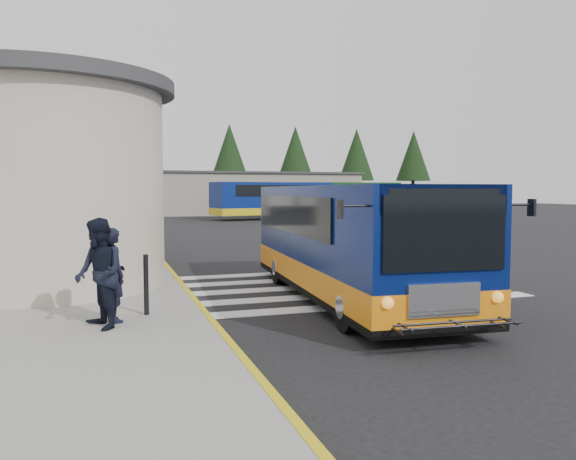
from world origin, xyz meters
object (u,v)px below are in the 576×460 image
object	(u,v)px
pedestrian_a	(114,275)
pedestrian_b	(99,274)
far_bus_a	(273,199)
far_bus_b	(341,198)
transit_bus	(349,246)
bollard	(146,285)

from	to	relation	value
pedestrian_a	pedestrian_b	bearing A→B (deg)	134.44
far_bus_a	far_bus_b	distance (m)	7.31
pedestrian_b	pedestrian_a	bearing A→B (deg)	132.82
pedestrian_a	far_bus_a	size ratio (longest dim) A/B	0.15
transit_bus	bollard	world-z (taller)	transit_bus
bollard	far_bus_b	bearing A→B (deg)	61.64
pedestrian_b	bollard	size ratio (longest dim) A/B	1.65
transit_bus	pedestrian_a	distance (m)	5.13
far_bus_a	far_bus_b	xyz separation A→B (m)	(7.03, 2.01, 0.02)
pedestrian_b	bollard	world-z (taller)	pedestrian_b
transit_bus	far_bus_a	bearing A→B (deg)	80.30
pedestrian_a	bollard	bearing A→B (deg)	-74.87
transit_bus	pedestrian_a	bearing A→B (deg)	-162.04
pedestrian_a	far_bus_b	xyz separation A→B (m)	(20.19, 36.72, 0.77)
bollard	pedestrian_a	bearing A→B (deg)	-146.32
far_bus_a	pedestrian_a	bearing A→B (deg)	148.07
far_bus_a	far_bus_b	world-z (taller)	far_bus_b
pedestrian_b	far_bus_b	size ratio (longest dim) A/B	0.17
pedestrian_a	far_bus_b	world-z (taller)	far_bus_b
pedestrian_a	far_bus_b	size ratio (longest dim) A/B	0.15
pedestrian_b	transit_bus	bearing A→B (deg)	87.80
bollard	far_bus_a	bearing A→B (deg)	69.85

